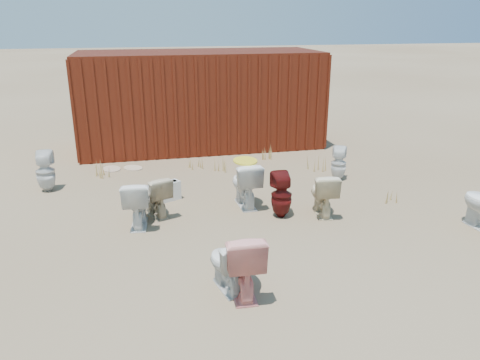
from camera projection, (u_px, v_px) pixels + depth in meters
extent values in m
plane|color=brown|center=(248.00, 223.00, 7.66)|extent=(100.00, 100.00, 0.00)
cube|color=#4C120C|center=(200.00, 99.00, 12.05)|extent=(6.00, 2.40, 2.40)
imported|color=white|center=(137.00, 203.00, 7.48)|extent=(0.51, 0.80, 0.77)
imported|color=pink|center=(241.00, 262.00, 5.60)|extent=(0.50, 0.84, 0.84)
imported|color=silver|center=(227.00, 264.00, 5.71)|extent=(0.52, 0.74, 0.69)
imported|color=#510F0D|center=(281.00, 195.00, 7.80)|extent=(0.36, 0.36, 0.77)
imported|color=silver|center=(45.00, 172.00, 8.97)|extent=(0.36, 0.36, 0.79)
imported|color=#C4B28F|center=(155.00, 196.00, 7.87)|extent=(0.61, 0.79, 0.71)
imported|color=beige|center=(323.00, 193.00, 7.91)|extent=(0.53, 0.79, 0.75)
imported|color=white|center=(245.00, 184.00, 8.26)|extent=(0.49, 0.82, 0.82)
imported|color=white|center=(339.00, 164.00, 9.63)|extent=(0.42, 0.42, 0.69)
ellipsoid|color=yellow|center=(245.00, 161.00, 8.12)|extent=(0.42, 0.52, 0.02)
cube|color=silver|center=(167.00, 192.00, 8.56)|extent=(0.54, 0.41, 0.35)
ellipsoid|color=tan|center=(112.00, 169.00, 10.37)|extent=(0.50, 0.58, 0.02)
ellipsoid|color=#C8AE91|center=(133.00, 168.00, 10.44)|extent=(0.57, 0.59, 0.02)
cone|color=#A18240|center=(103.00, 168.00, 9.89)|extent=(0.36, 0.36, 0.34)
cone|color=#A18240|center=(218.00, 165.00, 10.20)|extent=(0.32, 0.32, 0.28)
cone|color=#A18240|center=(316.00, 162.00, 10.29)|extent=(0.36, 0.36, 0.37)
cone|color=#A18240|center=(196.00, 163.00, 10.45)|extent=(0.30, 0.30, 0.25)
cone|color=#A18240|center=(266.00, 153.00, 11.11)|extent=(0.34, 0.34, 0.28)
cone|color=#A18240|center=(391.00, 197.00, 8.46)|extent=(0.28, 0.28, 0.25)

